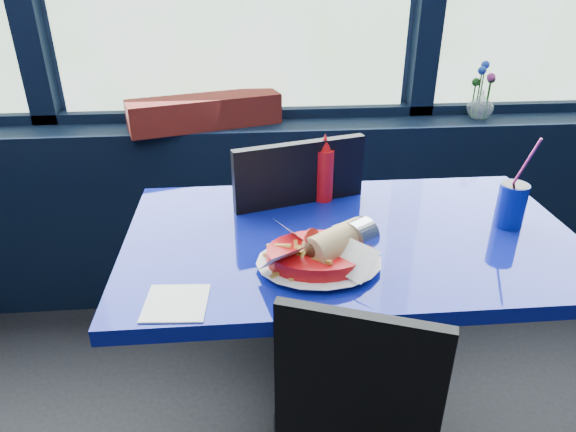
{
  "coord_description": "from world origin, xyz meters",
  "views": [
    {
      "loc": [
        0.03,
        0.82,
        1.42
      ],
      "look_at": [
        0.13,
        1.98,
        0.82
      ],
      "focal_mm": 32.0,
      "sensor_mm": 36.0,
      "label": 1
    }
  ],
  "objects_px": {
    "near_table": "(348,290)",
    "soda_cup": "(511,204)",
    "food_basket": "(322,253)",
    "planter_box": "(205,112)",
    "ketchup_bottle": "(324,171)",
    "flower_vase": "(481,101)",
    "chair_near_back": "(305,243)"
  },
  "relations": [
    {
      "from": "near_table",
      "to": "soda_cup",
      "type": "relative_size",
      "value": 4.64
    },
    {
      "from": "chair_near_back",
      "to": "soda_cup",
      "type": "height_order",
      "value": "soda_cup"
    },
    {
      "from": "flower_vase",
      "to": "food_basket",
      "type": "relative_size",
      "value": 0.78
    },
    {
      "from": "near_table",
      "to": "planter_box",
      "type": "distance_m",
      "value": 0.99
    },
    {
      "from": "food_basket",
      "to": "ketchup_bottle",
      "type": "distance_m",
      "value": 0.38
    },
    {
      "from": "flower_vase",
      "to": "soda_cup",
      "type": "height_order",
      "value": "flower_vase"
    },
    {
      "from": "food_basket",
      "to": "soda_cup",
      "type": "relative_size",
      "value": 1.15
    },
    {
      "from": "ketchup_bottle",
      "to": "soda_cup",
      "type": "distance_m",
      "value": 0.53
    },
    {
      "from": "near_table",
      "to": "soda_cup",
      "type": "bearing_deg",
      "value": 1.7
    },
    {
      "from": "near_table",
      "to": "soda_cup",
      "type": "xyz_separation_m",
      "value": [
        0.44,
        0.01,
        0.25
      ]
    },
    {
      "from": "chair_near_back",
      "to": "ketchup_bottle",
      "type": "height_order",
      "value": "ketchup_bottle"
    },
    {
      "from": "food_basket",
      "to": "soda_cup",
      "type": "height_order",
      "value": "soda_cup"
    },
    {
      "from": "food_basket",
      "to": "near_table",
      "type": "bearing_deg",
      "value": 45.04
    },
    {
      "from": "near_table",
      "to": "food_basket",
      "type": "relative_size",
      "value": 4.04
    },
    {
      "from": "planter_box",
      "to": "food_basket",
      "type": "distance_m",
      "value": 1.04
    },
    {
      "from": "flower_vase",
      "to": "near_table",
      "type": "bearing_deg",
      "value": -129.7
    },
    {
      "from": "flower_vase",
      "to": "ketchup_bottle",
      "type": "distance_m",
      "value": 0.99
    },
    {
      "from": "planter_box",
      "to": "food_basket",
      "type": "xyz_separation_m",
      "value": [
        0.33,
        -0.99,
        -0.07
      ]
    },
    {
      "from": "planter_box",
      "to": "flower_vase",
      "type": "xyz_separation_m",
      "value": [
        1.14,
        0.02,
        0.01
      ]
    },
    {
      "from": "ketchup_bottle",
      "to": "chair_near_back",
      "type": "bearing_deg",
      "value": 112.37
    },
    {
      "from": "food_basket",
      "to": "soda_cup",
      "type": "bearing_deg",
      "value": 6.14
    },
    {
      "from": "planter_box",
      "to": "soda_cup",
      "type": "relative_size",
      "value": 2.31
    },
    {
      "from": "chair_near_back",
      "to": "food_basket",
      "type": "height_order",
      "value": "chair_near_back"
    },
    {
      "from": "food_basket",
      "to": "ketchup_bottle",
      "type": "bearing_deg",
      "value": 70.33
    },
    {
      "from": "planter_box",
      "to": "food_basket",
      "type": "bearing_deg",
      "value": -88.55
    },
    {
      "from": "food_basket",
      "to": "soda_cup",
      "type": "distance_m",
      "value": 0.57
    },
    {
      "from": "food_basket",
      "to": "flower_vase",
      "type": "bearing_deg",
      "value": 40.48
    },
    {
      "from": "ketchup_bottle",
      "to": "food_basket",
      "type": "bearing_deg",
      "value": -99.11
    },
    {
      "from": "near_table",
      "to": "food_basket",
      "type": "xyz_separation_m",
      "value": [
        -0.1,
        -0.15,
        0.22
      ]
    },
    {
      "from": "near_table",
      "to": "planter_box",
      "type": "bearing_deg",
      "value": 117.11
    },
    {
      "from": "flower_vase",
      "to": "soda_cup",
      "type": "xyz_separation_m",
      "value": [
        -0.27,
        -0.84,
        -0.06
      ]
    },
    {
      "from": "near_table",
      "to": "soda_cup",
      "type": "distance_m",
      "value": 0.5
    }
  ]
}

